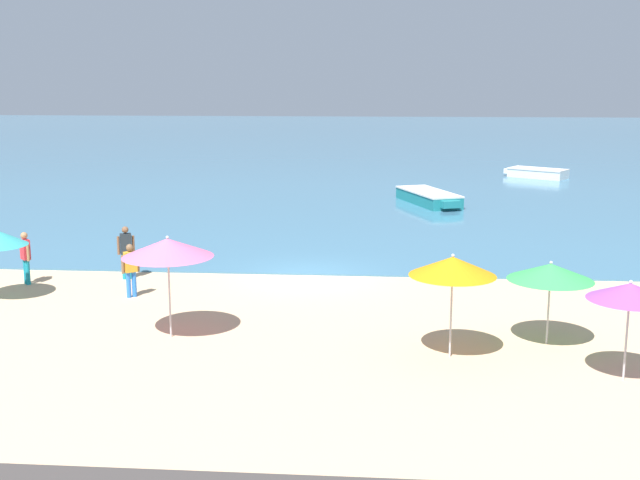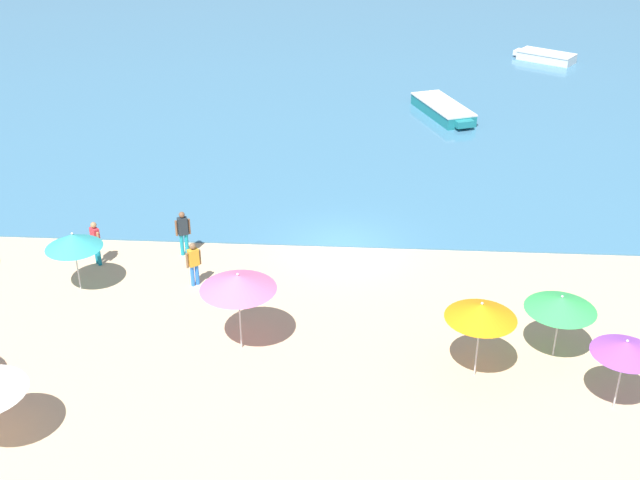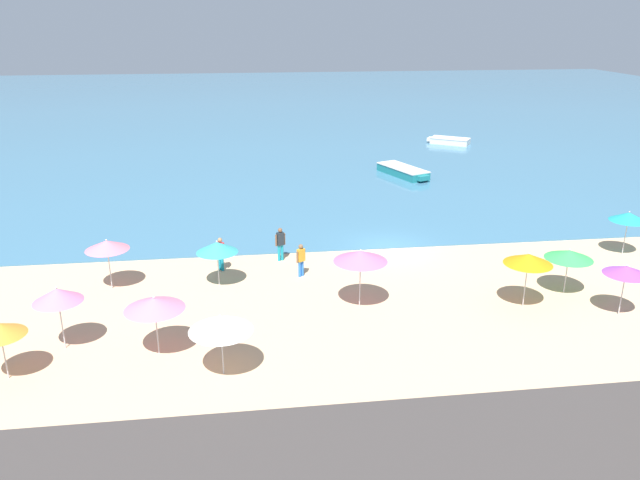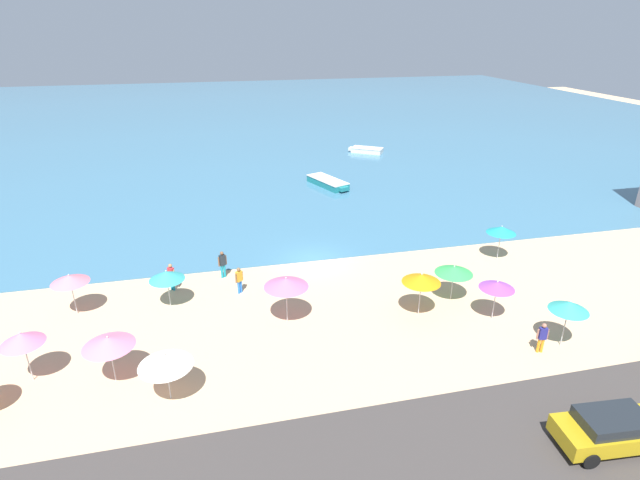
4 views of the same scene
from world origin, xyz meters
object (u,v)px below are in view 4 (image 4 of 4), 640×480
at_px(beach_umbrella_6, 454,270).
at_px(beach_umbrella_7, 165,360).
at_px(beach_umbrella_9, 108,342).
at_px(beach_umbrella_5, 569,306).
at_px(parked_car_2, 615,429).
at_px(bather_1, 239,279).
at_px(skiff_nearshore, 367,150).
at_px(beach_umbrella_1, 22,338).
at_px(beach_umbrella_10, 501,230).
at_px(bather_2, 171,275).
at_px(bather_3, 542,336).
at_px(beach_umbrella_4, 497,285).
at_px(beach_umbrella_8, 167,275).
at_px(bather_0, 223,263).
at_px(beach_umbrella_11, 70,279).
at_px(beach_umbrella_2, 286,283).
at_px(beach_umbrella_3, 421,278).
at_px(skiff_offshore, 328,182).

height_order(beach_umbrella_6, beach_umbrella_7, beach_umbrella_7).
xyz_separation_m(beach_umbrella_7, beach_umbrella_9, (-2.45, 1.74, 0.09)).
relative_size(beach_umbrella_6, beach_umbrella_9, 0.91).
height_order(beach_umbrella_5, parked_car_2, beach_umbrella_5).
xyz_separation_m(bather_1, skiff_nearshore, (17.82, 30.82, -0.57)).
height_order(beach_umbrella_1, beach_umbrella_5, beach_umbrella_1).
relative_size(beach_umbrella_6, beach_umbrella_10, 0.90).
bearing_deg(beach_umbrella_5, beach_umbrella_10, 76.61).
relative_size(beach_umbrella_10, bather_2, 1.39).
bearing_deg(bather_3, beach_umbrella_4, 101.70).
distance_m(bather_1, bather_2, 4.08).
distance_m(beach_umbrella_1, beach_umbrella_8, 7.77).
bearing_deg(parked_car_2, bather_1, 130.48).
relative_size(bather_0, bather_2, 1.03).
distance_m(beach_umbrella_8, bather_2, 2.06).
xyz_separation_m(beach_umbrella_6, bather_0, (-12.67, 5.65, -0.87)).
bearing_deg(beach_umbrella_6, beach_umbrella_11, 171.25).
xyz_separation_m(beach_umbrella_1, parked_car_2, (22.38, -9.08, -1.40)).
bearing_deg(parked_car_2, beach_umbrella_2, 133.13).
height_order(beach_umbrella_9, parked_car_2, beach_umbrella_9).
relative_size(beach_umbrella_3, beach_umbrella_10, 1.06).
bearing_deg(beach_umbrella_11, beach_umbrella_3, -13.47).
bearing_deg(bather_0, skiff_nearshore, 56.89).
height_order(beach_umbrella_6, bather_2, beach_umbrella_6).
distance_m(beach_umbrella_5, beach_umbrella_7, 18.72).
height_order(beach_umbrella_3, beach_umbrella_11, beach_umbrella_3).
bearing_deg(beach_umbrella_5, skiff_offshore, 100.25).
distance_m(beach_umbrella_10, parked_car_2, 16.36).
xyz_separation_m(beach_umbrella_7, beach_umbrella_11, (-5.30, 8.14, 0.16)).
xyz_separation_m(beach_umbrella_8, bather_2, (0.08, 1.82, -0.95)).
xyz_separation_m(beach_umbrella_4, beach_umbrella_8, (-16.99, 5.34, -0.13)).
height_order(beach_umbrella_1, bather_3, beach_umbrella_1).
xyz_separation_m(beach_umbrella_1, beach_umbrella_8, (5.74, 5.23, -0.32)).
relative_size(bather_1, skiff_offshore, 0.31).
xyz_separation_m(beach_umbrella_2, parked_car_2, (10.49, -11.19, -1.53)).
bearing_deg(skiff_offshore, beach_umbrella_4, -83.17).
bearing_deg(beach_umbrella_4, beach_umbrella_9, -177.70).
bearing_deg(beach_umbrella_11, skiff_nearshore, 49.28).
xyz_separation_m(beach_umbrella_1, bather_2, (5.82, 7.05, -1.27)).
bearing_deg(skiff_offshore, beach_umbrella_11, -134.66).
height_order(skiff_nearshore, skiff_offshore, skiff_offshore).
bearing_deg(beach_umbrella_6, bather_2, 163.26).
distance_m(bather_3, parked_car_2, 5.87).
relative_size(beach_umbrella_8, beach_umbrella_10, 0.94).
relative_size(beach_umbrella_11, bather_1, 1.47).
relative_size(beach_umbrella_2, skiff_nearshore, 0.65).
height_order(beach_umbrella_3, skiff_offshore, beach_umbrella_3).
bearing_deg(beach_umbrella_6, beach_umbrella_7, -162.26).
height_order(beach_umbrella_5, bather_1, beach_umbrella_5).
distance_m(beach_umbrella_4, bather_0, 16.10).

